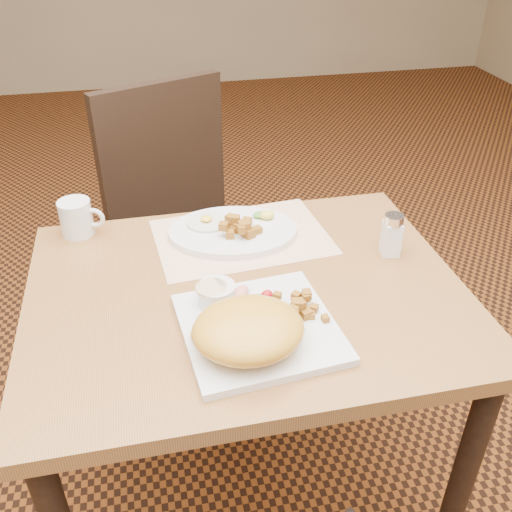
% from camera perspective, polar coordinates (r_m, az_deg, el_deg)
% --- Properties ---
extents(ground, '(8.00, 8.00, 0.00)m').
position_cam_1_polar(ground, '(1.74, -0.70, -23.48)').
color(ground, black).
rests_on(ground, ground).
extents(table, '(0.90, 0.70, 0.75)m').
position_cam_1_polar(table, '(1.25, -0.90, -7.25)').
color(table, '#9B632F').
rests_on(table, ground).
extents(chair_far, '(0.55, 0.56, 0.97)m').
position_cam_1_polar(chair_far, '(1.83, -7.15, 3.03)').
color(chair_far, black).
rests_on(chair_far, ground).
extents(placemat, '(0.42, 0.31, 0.00)m').
position_cam_1_polar(placemat, '(1.35, -1.45, 1.90)').
color(placemat, white).
rests_on(placemat, table).
extents(plate_square, '(0.31, 0.31, 0.02)m').
position_cam_1_polar(plate_square, '(1.07, 0.29, -7.23)').
color(plate_square, silver).
rests_on(plate_square, table).
extents(plate_oval, '(0.33, 0.27, 0.02)m').
position_cam_1_polar(plate_oval, '(1.36, -2.32, 2.47)').
color(plate_oval, silver).
rests_on(plate_oval, placemat).
extents(hollandaise_mound, '(0.20, 0.18, 0.07)m').
position_cam_1_polar(hollandaise_mound, '(1.00, -0.88, -7.44)').
color(hollandaise_mound, gold).
rests_on(hollandaise_mound, plate_square).
extents(ramekin, '(0.08, 0.07, 0.04)m').
position_cam_1_polar(ramekin, '(1.11, -4.01, -3.77)').
color(ramekin, silver).
rests_on(ramekin, plate_square).
extents(garnish_sq, '(0.10, 0.07, 0.03)m').
position_cam_1_polar(garnish_sq, '(1.12, -0.65, -3.98)').
color(garnish_sq, '#387223').
rests_on(garnish_sq, plate_square).
extents(fried_egg, '(0.10, 0.10, 0.02)m').
position_cam_1_polar(fried_egg, '(1.38, -4.91, 3.46)').
color(fried_egg, white).
rests_on(fried_egg, plate_oval).
extents(garnish_ov, '(0.05, 0.04, 0.02)m').
position_cam_1_polar(garnish_ov, '(1.39, 0.87, 4.14)').
color(garnish_ov, '#387223').
rests_on(garnish_ov, plate_oval).
extents(salt_shaker, '(0.05, 0.05, 0.10)m').
position_cam_1_polar(salt_shaker, '(1.30, 13.43, 2.12)').
color(salt_shaker, white).
rests_on(salt_shaker, table).
extents(coffee_mug, '(0.11, 0.08, 0.09)m').
position_cam_1_polar(coffee_mug, '(1.41, -17.45, 3.67)').
color(coffee_mug, silver).
rests_on(coffee_mug, table).
extents(home_fries_sq, '(0.10, 0.10, 0.03)m').
position_cam_1_polar(home_fries_sq, '(1.08, 4.26, -5.34)').
color(home_fries_sq, '#A4681A').
rests_on(home_fries_sq, plate_square).
extents(home_fries_ov, '(0.10, 0.09, 0.04)m').
position_cam_1_polar(home_fries_ov, '(1.33, -1.59, 2.94)').
color(home_fries_ov, '#A4681A').
rests_on(home_fries_ov, plate_oval).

